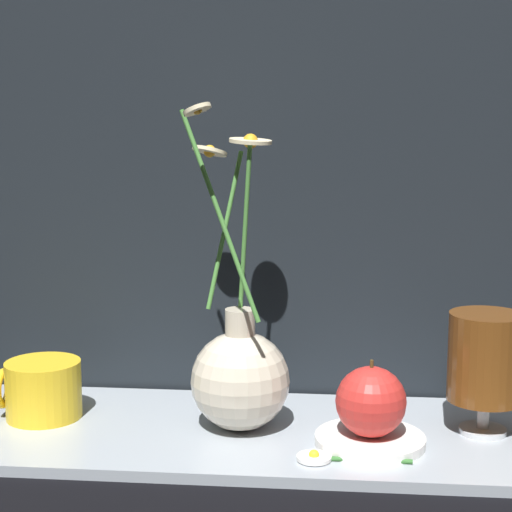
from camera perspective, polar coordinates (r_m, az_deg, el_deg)
ground_plane at (r=0.99m, az=0.45°, el=-12.10°), size 6.00×6.00×0.00m
shelf at (r=0.99m, az=0.45°, el=-11.78°), size 0.71×0.26×0.01m
vase_with_flowers at (r=0.97m, az=-1.08°, el=-7.83°), size 0.12×0.16×0.36m
yellow_mug at (r=1.04m, az=-14.09°, el=-8.62°), size 0.10×0.09×0.07m
tea_glass at (r=0.98m, az=15.07°, el=-6.66°), size 0.08×0.08×0.14m
saucer_plate at (r=0.95m, az=7.61°, el=-12.06°), size 0.12×0.12×0.01m
orange_fruit at (r=0.93m, az=7.67°, el=-9.60°), size 0.08×0.08×0.08m
loose_daisy at (r=0.90m, az=4.80°, el=-13.26°), size 0.12×0.04×0.01m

